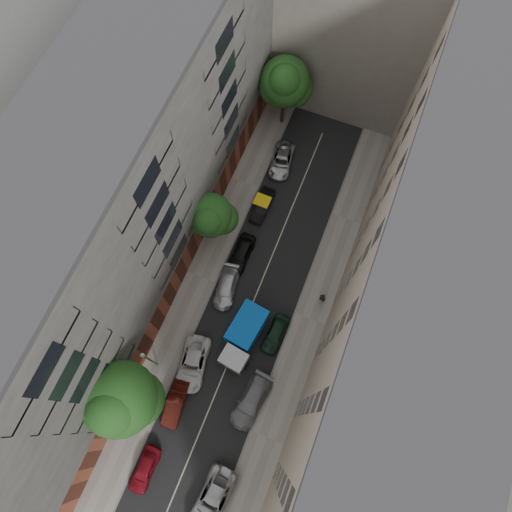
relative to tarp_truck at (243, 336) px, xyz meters
The scene contains 23 objects.
ground 4.28m from the tarp_truck, 97.17° to the left, with size 120.00×120.00×0.00m, color #4C4C49.
road_surface 4.28m from the tarp_truck, 97.17° to the left, with size 8.00×44.00×0.02m, color black.
sidewalk_left 7.34m from the tarp_truck, 146.46° to the left, with size 3.00×44.00×0.15m, color gray.
sidewalk_right 6.55m from the tarp_truck, 38.51° to the left, with size 3.00×44.00×0.15m, color gray.
building_left 14.84m from the tarp_truck, 160.92° to the left, with size 8.00×44.00×20.00m, color #454441.
building_right 14.08m from the tarp_truck, 20.75° to the left, with size 8.00×44.00×20.00m, color #B7A58E.
building_endcap 32.85m from the tarp_truck, 90.90° to the left, with size 18.00×12.00×18.00m, color gray.
tarp_truck is the anchor object (origin of this frame).
car_left_0 13.50m from the tarp_truck, 104.87° to the right, with size 1.53×3.80×1.29m, color maroon.
car_left_1 8.17m from the tarp_truck, 113.97° to the right, with size 1.42×4.07×1.34m, color #4A140E.
car_left_2 5.11m from the tarp_truck, 130.81° to the right, with size 2.35×5.09×1.41m, color silver.
car_left_3 5.09m from the tarp_truck, 131.14° to the left, with size 1.81×4.45×1.29m, color silver.
car_left_4 8.13m from the tarp_truck, 114.07° to the left, with size 1.72×4.29×1.46m, color black.
car_left_5 13.42m from the tarp_truck, 104.27° to the left, with size 1.39×3.99×1.31m, color black.
car_left_6 18.89m from the tarp_truck, 100.07° to the left, with size 2.13×4.62×1.28m, color #B3B3B7.
car_right_0 13.30m from the tarp_truck, 78.65° to the right, with size 2.46×5.33×1.48m, color #B9BABE.
car_right_1 5.58m from the tarp_truck, 60.81° to the right, with size 2.07×5.10×1.48m, color slate.
car_right_2 3.00m from the tarp_truck, 28.53° to the left, with size 1.57×3.91×1.33m, color black.
tree_near 11.73m from the tarp_truck, 125.28° to the right, with size 5.83×5.64×9.83m.
tree_mid 11.00m from the tarp_truck, 127.74° to the left, with size 4.57×4.18×6.60m.
tree_far 24.41m from the tarp_truck, 102.16° to the left, with size 5.17×4.88×8.84m.
lamp_post 8.39m from the tarp_truck, 141.57° to the right, with size 0.36×0.36×6.01m.
pedestrian 8.12m from the tarp_truck, 48.21° to the left, with size 0.62×0.41×1.70m, color black.
Camera 1 is at (4.24, -10.37, 41.74)m, focal length 32.00 mm.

